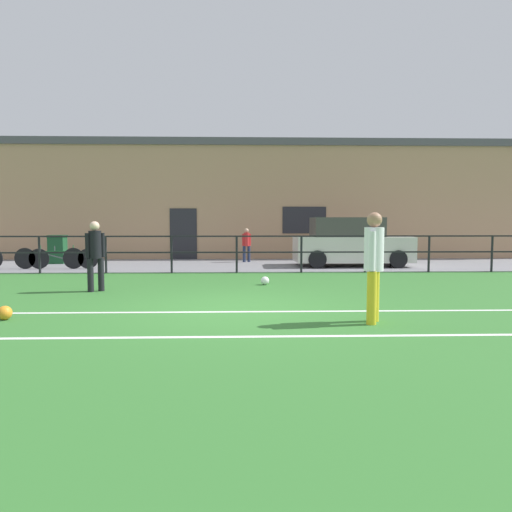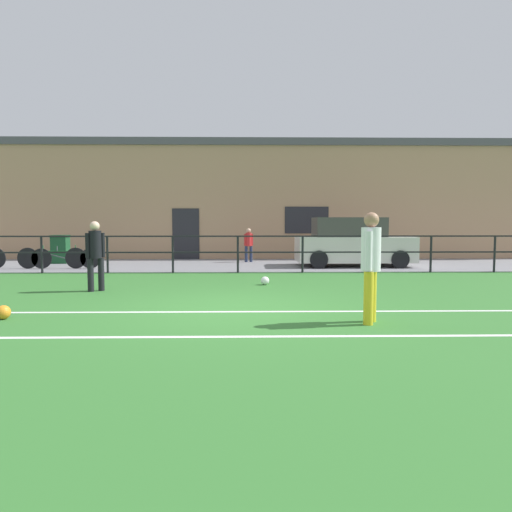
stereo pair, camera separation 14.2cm
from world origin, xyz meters
name	(u,v)px [view 2 (the right image)]	position (x,y,z in m)	size (l,w,h in m)	color
ground	(232,310)	(0.00, 0.00, -0.02)	(60.00, 44.00, 0.04)	#33702D
field_line_touchline	(231,312)	(0.00, -0.31, 0.00)	(36.00, 0.11, 0.00)	white
field_line_hash	(227,337)	(0.00, -2.12, 0.00)	(36.00, 0.11, 0.00)	white
pavement_strip	(239,265)	(0.00, 8.50, 0.01)	(48.00, 5.00, 0.02)	slate
perimeter_fence	(238,249)	(0.00, 6.00, 0.75)	(36.07, 0.07, 1.15)	black
clubhouse_facade	(240,200)	(0.00, 12.20, 2.50)	(28.00, 2.56, 4.98)	tan
player_goalkeeper	(95,252)	(-3.17, 2.23, 0.91)	(0.39, 0.28, 1.59)	black
player_striker	(371,261)	(2.21, -1.27, 0.99)	(0.31, 0.44, 1.74)	gold
soccer_ball_match	(3,312)	(-3.71, -0.87, 0.12)	(0.23, 0.23, 0.23)	orange
soccer_ball_spare	(265,281)	(0.73, 3.20, 0.11)	(0.21, 0.21, 0.21)	white
spectator_child	(249,243)	(0.34, 9.57, 0.75)	(0.34, 0.23, 1.29)	#232D4C
parked_car_red	(352,243)	(3.97, 7.91, 0.82)	(3.98, 1.89, 1.70)	silver
bicycle_parked_0	(52,258)	(-6.19, 7.20, 0.38)	(2.27, 0.04, 0.78)	black
bicycle_parked_1	(66,258)	(-5.73, 7.20, 0.37)	(2.27, 0.04, 0.76)	black
trash_bin_0	(60,249)	(-6.65, 9.14, 0.55)	(0.60, 0.51, 1.05)	#194C28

